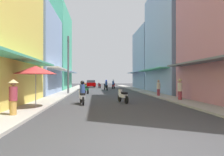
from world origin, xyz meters
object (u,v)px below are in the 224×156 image
at_px(motorbike_red, 113,85).
at_px(utility_pole, 68,64).
at_px(motorbike_maroon, 99,85).
at_px(vendor_umbrella, 36,70).
at_px(motorbike_silver, 82,94).
at_px(parked_car, 91,84).
at_px(motorbike_green, 86,89).
at_px(pedestrian_midway, 13,96).
at_px(motorbike_orange, 85,85).
at_px(motorbike_white, 123,96).
at_px(pedestrian_crossing, 180,88).
at_px(pedestrian_foreground, 158,88).
at_px(motorbike_black, 106,86).

bearing_deg(motorbike_red, utility_pole, -117.62).
xyz_separation_m(motorbike_maroon, vendor_umbrella, (-4.05, -24.19, 1.68)).
bearing_deg(motorbike_silver, parked_car, 90.09).
distance_m(motorbike_green, motorbike_red, 11.44).
bearing_deg(pedestrian_midway, motorbike_orange, 86.19).
bearing_deg(motorbike_white, motorbike_green, 108.94).
relative_size(pedestrian_crossing, utility_pole, 0.27).
xyz_separation_m(motorbike_green, pedestrian_foreground, (6.98, -4.70, 0.29)).
distance_m(parked_car, utility_pole, 18.53).
bearing_deg(vendor_umbrella, pedestrian_foreground, 35.94).
height_order(motorbike_green, pedestrian_foreground, pedestrian_foreground).
relative_size(motorbike_silver, pedestrian_foreground, 1.12).
height_order(motorbike_white, motorbike_maroon, same).
xyz_separation_m(motorbike_orange, parked_car, (0.88, 4.18, 0.24)).
xyz_separation_m(parked_car, pedestrian_foreground, (6.86, -21.92, 0.06)).
bearing_deg(parked_car, motorbike_black, -77.56).
relative_size(motorbike_silver, utility_pole, 0.28).
bearing_deg(motorbike_orange, pedestrian_foreground, -66.41).
height_order(pedestrian_crossing, vendor_umbrella, vendor_umbrella).
relative_size(motorbike_green, motorbike_red, 1.01).
height_order(pedestrian_midway, utility_pole, utility_pole).
bearing_deg(motorbike_white, vendor_umbrella, -152.78).
height_order(motorbike_white, pedestrian_midway, pedestrian_midway).
xyz_separation_m(motorbike_white, pedestrian_midway, (-5.52, -4.80, 0.44)).
bearing_deg(parked_car, pedestrian_crossing, -73.96).
height_order(motorbike_silver, pedestrian_midway, pedestrian_midway).
xyz_separation_m(motorbike_black, motorbike_red, (1.58, 4.75, 0.00)).
bearing_deg(vendor_umbrella, motorbike_white, 27.22).
bearing_deg(motorbike_black, motorbike_silver, -99.16).
relative_size(motorbike_red, utility_pole, 0.27).
xyz_separation_m(pedestrian_crossing, pedestrian_midway, (-9.98, -5.24, -0.02)).
xyz_separation_m(motorbike_red, parked_car, (-4.08, 6.59, 0.04)).
bearing_deg(motorbike_red, motorbike_green, -111.54).
bearing_deg(motorbike_green, pedestrian_crossing, -47.96).
height_order(motorbike_silver, motorbike_black, same).
bearing_deg(parked_car, motorbike_silver, -89.91).
relative_size(motorbike_silver, vendor_umbrella, 0.74).
height_order(motorbike_silver, motorbike_red, same).
bearing_deg(parked_car, motorbike_green, -90.39).
bearing_deg(utility_pole, pedestrian_midway, -92.90).
distance_m(motorbike_black, utility_pole, 8.65).
distance_m(motorbike_white, parked_car, 26.08).
bearing_deg(motorbike_red, pedestrian_foreground, -79.72).
height_order(pedestrian_crossing, pedestrian_midway, pedestrian_crossing).
height_order(motorbike_green, utility_pole, utility_pole).
bearing_deg(motorbike_green, motorbike_orange, 93.37).
height_order(motorbike_maroon, utility_pole, utility_pole).
bearing_deg(pedestrian_foreground, pedestrian_crossing, -82.59).
relative_size(motorbike_green, pedestrian_crossing, 1.02).
xyz_separation_m(motorbike_silver, motorbike_white, (2.83, 0.67, -0.20)).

